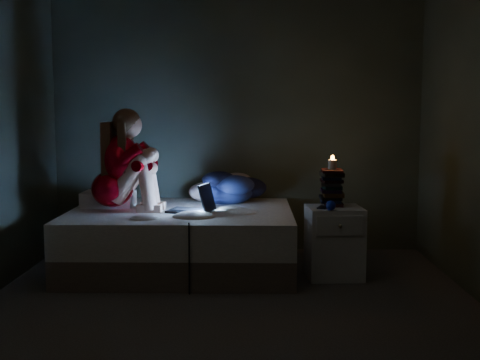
{
  "coord_description": "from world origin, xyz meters",
  "views": [
    {
      "loc": [
        0.15,
        -4.11,
        1.38
      ],
      "look_at": [
        0.05,
        1.0,
        0.8
      ],
      "focal_mm": 45.65,
      "sensor_mm": 36.0,
      "label": 1
    }
  ],
  "objects_px": {
    "candle": "(332,163)",
    "woman": "(112,159)",
    "phone": "(322,207)",
    "nightstand": "(334,242)",
    "laptop": "(190,197)",
    "bed": "(181,240)"
  },
  "relations": [
    {
      "from": "candle",
      "to": "woman",
      "type": "bearing_deg",
      "value": 175.85
    },
    {
      "from": "woman",
      "to": "phone",
      "type": "bearing_deg",
      "value": -5.55
    },
    {
      "from": "nightstand",
      "to": "phone",
      "type": "xyz_separation_m",
      "value": [
        -0.11,
        -0.04,
        0.3
      ]
    },
    {
      "from": "phone",
      "to": "laptop",
      "type": "bearing_deg",
      "value": -163.9
    },
    {
      "from": "bed",
      "to": "phone",
      "type": "relative_size",
      "value": 13.66
    },
    {
      "from": "woman",
      "to": "phone",
      "type": "height_order",
      "value": "woman"
    },
    {
      "from": "bed",
      "to": "phone",
      "type": "distance_m",
      "value": 1.27
    },
    {
      "from": "nightstand",
      "to": "candle",
      "type": "bearing_deg",
      "value": 96.68
    },
    {
      "from": "laptop",
      "to": "nightstand",
      "type": "distance_m",
      "value": 1.27
    },
    {
      "from": "bed",
      "to": "candle",
      "type": "height_order",
      "value": "candle"
    },
    {
      "from": "woman",
      "to": "candle",
      "type": "bearing_deg",
      "value": -1.62
    },
    {
      "from": "bed",
      "to": "candle",
      "type": "bearing_deg",
      "value": -6.91
    },
    {
      "from": "woman",
      "to": "nightstand",
      "type": "height_order",
      "value": "woman"
    },
    {
      "from": "woman",
      "to": "candle",
      "type": "xyz_separation_m",
      "value": [
        1.87,
        -0.14,
        -0.01
      ]
    },
    {
      "from": "woman",
      "to": "laptop",
      "type": "xyz_separation_m",
      "value": [
        0.68,
        -0.1,
        -0.31
      ]
    },
    {
      "from": "laptop",
      "to": "phone",
      "type": "xyz_separation_m",
      "value": [
        1.1,
        -0.15,
        -0.06
      ]
    },
    {
      "from": "woman",
      "to": "candle",
      "type": "height_order",
      "value": "woman"
    },
    {
      "from": "bed",
      "to": "woman",
      "type": "bearing_deg",
      "value": -178.08
    },
    {
      "from": "bed",
      "to": "phone",
      "type": "xyz_separation_m",
      "value": [
        1.19,
        -0.27,
        0.33
      ]
    },
    {
      "from": "woman",
      "to": "phone",
      "type": "relative_size",
      "value": 6.3
    },
    {
      "from": "candle",
      "to": "phone",
      "type": "xyz_separation_m",
      "value": [
        -0.09,
        -0.12,
        -0.35
      ]
    },
    {
      "from": "nightstand",
      "to": "candle",
      "type": "xyz_separation_m",
      "value": [
        -0.01,
        0.07,
        0.66
      ]
    }
  ]
}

